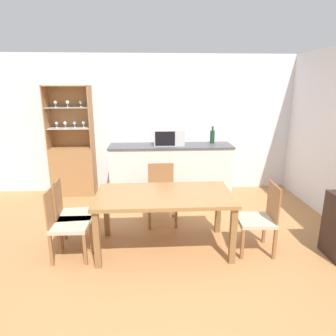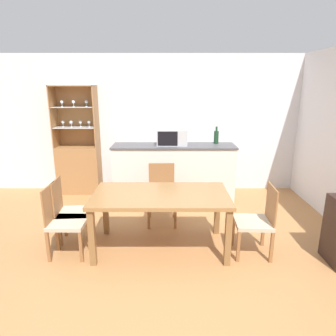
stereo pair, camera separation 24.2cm
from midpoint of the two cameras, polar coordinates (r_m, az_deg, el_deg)
name	(u,v)px [view 1 (the left image)]	position (r m, az deg, el deg)	size (l,w,h in m)	color
ground_plane	(165,262)	(3.67, -2.57, -17.52)	(18.00, 18.00, 0.00)	#B27A47
wall_back	(158,125)	(5.75, -3.12, 8.27)	(6.80, 0.06, 2.55)	silver
kitchen_counter	(171,173)	(5.24, -0.80, -1.02)	(2.10, 0.54, 1.01)	silver
display_cabinet	(73,163)	(5.88, -18.72, 0.84)	(0.78, 0.39, 2.00)	#A37042
dining_table	(164,200)	(3.67, -2.64, -6.18)	(1.65, 0.88, 0.73)	olive
dining_chair_side_left_near	(67,223)	(3.81, -20.50, -9.87)	(0.43, 0.43, 0.87)	#C1B299
dining_chair_head_far	(162,194)	(4.47, -2.76, -5.04)	(0.43, 0.43, 0.87)	#C1B299
dining_chair_side_left_far	(72,214)	(4.03, -19.44, -8.31)	(0.45, 0.45, 0.87)	#C1B299
dining_chair_side_right_near	(259,219)	(3.82, 15.25, -9.29)	(0.44, 0.44, 0.87)	#C1B299
microwave	(169,137)	(5.13, -1.21, 5.96)	(0.51, 0.36, 0.27)	#B7BABF
wine_bottle	(212,136)	(5.32, 7.16, 5.99)	(0.08, 0.08, 0.30)	#193D23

